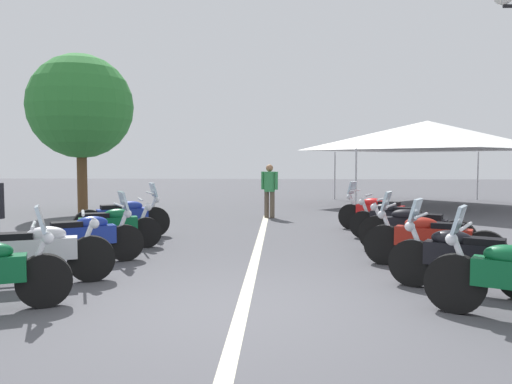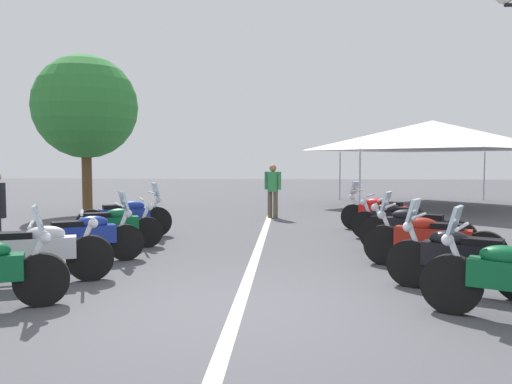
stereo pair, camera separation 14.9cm
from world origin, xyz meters
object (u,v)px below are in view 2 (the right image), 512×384
motorcycle_right_row_3 (415,229)px  event_tent (433,135)px  motorcycle_left_row_2 (83,237)px  motorcycle_right_row_1 (461,258)px  bystander_0 (273,187)px  motorcycle_left_row_3 (111,226)px  motorcycle_right_row_2 (430,240)px  motorcycle_right_row_4 (396,220)px  motorcycle_right_row_5 (381,213)px  roadside_tree_0 (85,107)px  motorcycle_left_row_4 (126,217)px  motorcycle_left_row_1 (33,252)px

motorcycle_right_row_3 → event_tent: size_ratio=0.29×
motorcycle_left_row_2 → motorcycle_right_row_3: size_ratio=0.94×
motorcycle_right_row_1 → bystander_0: 8.81m
motorcycle_left_row_3 → event_tent: bearing=24.7°
motorcycle_right_row_2 → motorcycle_right_row_4: motorcycle_right_row_2 is taller
motorcycle_right_row_5 → roadside_tree_0: size_ratio=0.37×
motorcycle_right_row_3 → roadside_tree_0: size_ratio=0.38×
motorcycle_left_row_4 → motorcycle_left_row_3: bearing=-112.8°
motorcycle_left_row_2 → motorcycle_right_row_5: bearing=5.3°
roadside_tree_0 → motorcycle_right_row_3: bearing=-126.9°
motorcycle_left_row_2 → motorcycle_left_row_4: 2.74m
roadside_tree_0 → event_tent: 12.35m
motorcycle_left_row_3 → bystander_0: (5.50, -2.97, 0.49)m
motorcycle_left_row_4 → bystander_0: bearing=24.3°
roadside_tree_0 → motorcycle_right_row_1: bearing=-136.7°
motorcycle_right_row_1 → motorcycle_right_row_5: (5.65, -0.01, -0.00)m
bystander_0 → motorcycle_left_row_4: bearing=162.5°
motorcycle_right_row_1 → bystander_0: (8.37, 2.71, 0.47)m
motorcycle_left_row_3 → roadside_tree_0: roadside_tree_0 is taller
motorcycle_left_row_2 → motorcycle_left_row_3: bearing=60.4°
motorcycle_right_row_2 → bystander_0: bearing=-44.3°
motorcycle_right_row_1 → motorcycle_right_row_2: bearing=-61.5°
motorcycle_right_row_3 → event_tent: bearing=-81.0°
motorcycle_right_row_2 → bystander_0: (6.91, 2.72, 0.46)m
motorcycle_right_row_1 → motorcycle_right_row_4: motorcycle_right_row_1 is taller
bystander_0 → motorcycle_right_row_1: bearing=-142.6°
roadside_tree_0 → motorcycle_left_row_1: bearing=-161.7°
motorcycle_left_row_3 → motorcycle_right_row_1: 6.37m
motorcycle_right_row_4 → bystander_0: bearing=-32.8°
motorcycle_right_row_3 → motorcycle_right_row_1: bearing=114.4°
motorcycle_left_row_2 → motorcycle_right_row_4: (2.79, -5.72, -0.02)m
motorcycle_left_row_1 → motorcycle_right_row_3: 6.41m
motorcycle_left_row_1 → motorcycle_left_row_4: motorcycle_left_row_4 is taller
motorcycle_left_row_4 → event_tent: 12.35m
motorcycle_left_row_4 → motorcycle_right_row_5: bearing=-15.0°
motorcycle_left_row_3 → roadside_tree_0: bearing=92.9°
motorcycle_right_row_4 → bystander_0: 4.97m
bystander_0 → roadside_tree_0: roadside_tree_0 is taller
event_tent → motorcycle_right_row_3: bearing=162.9°
motorcycle_left_row_4 → motorcycle_right_row_1: size_ratio=1.05×
motorcycle_left_row_3 → motorcycle_right_row_5: bearing=3.1°
motorcycle_left_row_1 → motorcycle_right_row_3: bearing=1.7°
motorcycle_right_row_1 → motorcycle_right_row_5: motorcycle_right_row_1 is taller
motorcycle_left_row_3 → motorcycle_right_row_2: size_ratio=0.94×
motorcycle_left_row_2 → motorcycle_left_row_4: motorcycle_left_row_4 is taller
motorcycle_left_row_4 → event_tent: bearing=14.0°
motorcycle_left_row_1 → motorcycle_right_row_5: 8.02m
motorcycle_left_row_3 → motorcycle_right_row_2: 5.87m
event_tent → motorcycle_right_row_1: bearing=166.1°
bystander_0 → motorcycle_left_row_3: bearing=171.0°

